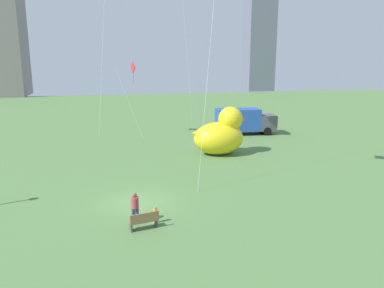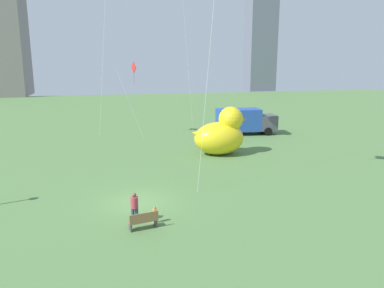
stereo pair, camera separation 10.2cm
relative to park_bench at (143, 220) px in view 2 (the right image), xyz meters
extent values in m
plane|color=#547A43|center=(-0.02, 3.67, -0.47)|extent=(140.00, 140.00, 0.00)
cube|color=olive|center=(-0.02, 0.07, -0.05)|extent=(1.54, 0.75, 0.06)
cube|color=olive|center=(0.03, -0.12, 0.21)|extent=(1.45, 0.37, 0.45)
cube|color=#47474C|center=(-0.66, -0.07, -0.27)|extent=(0.16, 0.38, 0.39)
cube|color=#47474C|center=(0.63, 0.21, -0.27)|extent=(0.16, 0.38, 0.39)
cylinder|color=#38476B|center=(-0.46, 0.94, -0.08)|extent=(0.18, 0.18, 0.79)
cylinder|color=#38476B|center=(-0.26, 0.94, -0.08)|extent=(0.18, 0.18, 0.79)
cylinder|color=#B23F4C|center=(-0.36, 0.94, 0.61)|extent=(0.39, 0.39, 0.59)
sphere|color=brown|center=(-0.36, 0.94, 1.02)|extent=(0.23, 0.23, 0.23)
cylinder|color=silver|center=(0.59, 0.63, -0.25)|extent=(0.10, 0.10, 0.44)
cylinder|color=silver|center=(0.70, 0.63, -0.25)|extent=(0.10, 0.10, 0.44)
cylinder|color=gold|center=(0.64, 0.63, 0.13)|extent=(0.22, 0.22, 0.33)
sphere|color=#A87C5B|center=(0.64, 0.63, 0.36)|extent=(0.13, 0.13, 0.13)
ellipsoid|color=yellow|center=(7.96, 13.74, 0.97)|extent=(4.41, 3.26, 2.87)
sphere|color=yellow|center=(9.02, 13.74, 2.67)|extent=(2.15, 2.15, 2.15)
cone|color=orange|center=(9.98, 13.74, 2.56)|extent=(0.97, 0.97, 0.97)
cone|color=yellow|center=(6.05, 13.74, 1.45)|extent=(1.32, 1.15, 1.38)
cube|color=#264CA5|center=(12.64, 21.92, 1.18)|extent=(4.90, 2.65, 2.40)
cube|color=#4C4C56|center=(15.92, 21.67, 0.82)|extent=(2.01, 2.43, 1.68)
cylinder|color=black|center=(15.72, 21.69, -0.02)|extent=(1.08, 2.46, 0.90)
cylinder|color=black|center=(11.60, 21.99, -0.02)|extent=(1.08, 2.46, 0.90)
cube|color=gray|center=(-22.02, 76.92, 14.57)|extent=(6.49, 10.95, 30.08)
cube|color=slate|center=(37.98, 77.72, 16.66)|extent=(7.06, 6.07, 34.26)
cylinder|color=silver|center=(0.84, 22.58, 3.22)|extent=(2.65, 1.25, 7.38)
cube|color=red|center=(1.45, 23.90, 6.90)|extent=(0.44, 1.23, 1.27)
cylinder|color=red|center=(1.45, 23.90, 6.00)|extent=(0.04, 0.04, 1.60)
cylinder|color=silver|center=(5.66, 15.85, 6.99)|extent=(1.81, 3.03, 14.93)
cylinder|color=silver|center=(-1.62, 26.71, 8.90)|extent=(1.71, 3.63, 18.74)
cylinder|color=silver|center=(4.85, 5.94, 7.38)|extent=(2.03, 2.70, 15.70)
camera|label=1|loc=(-1.57, -17.55, 7.82)|focal=35.52mm
camera|label=2|loc=(-1.47, -17.57, 7.82)|focal=35.52mm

